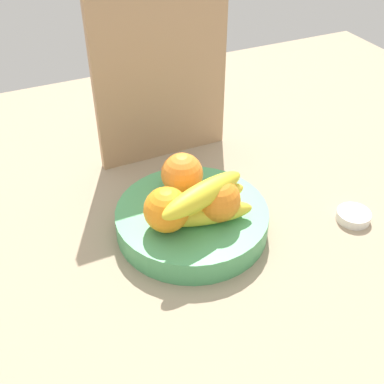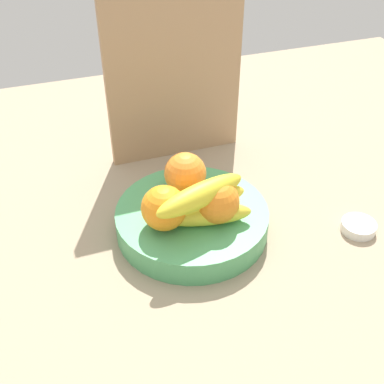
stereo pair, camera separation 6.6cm
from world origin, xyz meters
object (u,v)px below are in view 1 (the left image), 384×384
object	(u,v)px
orange_center	(218,200)
jar_lid	(353,216)
orange_front_right	(167,210)
banana_bunch	(202,203)
fruit_bowl	(192,220)
orange_front_left	(182,174)
cutting_board	(161,77)

from	to	relation	value
orange_center	jar_lid	xyz separation A→B (cm)	(24.99, -6.35, -7.48)
orange_front_right	orange_center	xyz separation A→B (cm)	(8.79, -1.19, 0.00)
banana_bunch	jar_lid	world-z (taller)	banana_bunch
fruit_bowl	jar_lid	world-z (taller)	fruit_bowl
orange_front_left	cutting_board	size ratio (longest dim) A/B	0.21
fruit_bowl	orange_front_left	world-z (taller)	orange_front_left
banana_bunch	jar_lid	distance (cm)	29.81
fruit_bowl	cutting_board	distance (cm)	30.47
jar_lid	fruit_bowl	bearing A→B (deg)	160.65
orange_front_right	orange_center	world-z (taller)	same
orange_center	cutting_board	distance (cm)	30.75
fruit_bowl	banana_bunch	bearing A→B (deg)	-88.65
orange_center	banana_bunch	distance (cm)	3.09
fruit_bowl	cutting_board	world-z (taller)	cutting_board
fruit_bowl	cutting_board	bearing A→B (deg)	78.91
orange_front_left	jar_lid	size ratio (longest dim) A/B	1.24
banana_bunch	cutting_board	bearing A→B (deg)	80.42
cutting_board	orange_front_right	bearing A→B (deg)	-111.39
fruit_bowl	orange_center	xyz separation A→B (cm)	(3.15, -3.54, 6.08)
cutting_board	fruit_bowl	bearing A→B (deg)	-101.60
orange_front_right	cutting_board	world-z (taller)	cutting_board
orange_front_left	cutting_board	bearing A→B (deg)	77.69
orange_front_right	cutting_board	size ratio (longest dim) A/B	0.21
orange_front_left	orange_front_right	distance (cm)	10.33
orange_front_right	jar_lid	xyz separation A→B (cm)	(33.79, -7.53, -7.48)
orange_front_right	jar_lid	bearing A→B (deg)	-12.57
orange_front_right	orange_center	distance (cm)	8.87
orange_front_right	cutting_board	xyz separation A→B (cm)	(10.66, 27.95, 9.65)
orange_front_left	orange_front_right	world-z (taller)	same
fruit_bowl	orange_front_left	distance (cm)	8.44
fruit_bowl	jar_lid	bearing A→B (deg)	-19.35
jar_lid	orange_front_left	bearing A→B (deg)	150.25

